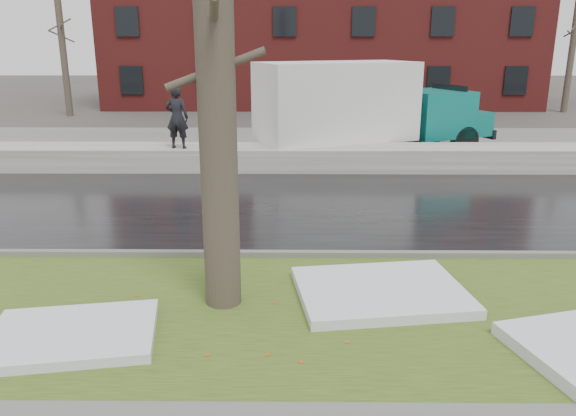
{
  "coord_description": "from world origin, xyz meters",
  "views": [
    {
      "loc": [
        0.3,
        -8.94,
        3.96
      ],
      "look_at": [
        0.21,
        0.98,
        1.0
      ],
      "focal_mm": 35.0,
      "sensor_mm": 36.0,
      "label": 1
    }
  ],
  "objects_px": {
    "box_truck": "(363,108)",
    "worker": "(177,117)",
    "fire_hydrant": "(227,251)",
    "tree": "(216,75)"
  },
  "relations": [
    {
      "from": "fire_hydrant",
      "to": "worker",
      "type": "height_order",
      "value": "worker"
    },
    {
      "from": "tree",
      "to": "fire_hydrant",
      "type": "bearing_deg",
      "value": 93.01
    },
    {
      "from": "fire_hydrant",
      "to": "box_truck",
      "type": "bearing_deg",
      "value": 47.44
    },
    {
      "from": "box_truck",
      "to": "worker",
      "type": "distance_m",
      "value": 6.35
    },
    {
      "from": "tree",
      "to": "worker",
      "type": "bearing_deg",
      "value": 105.04
    },
    {
      "from": "fire_hydrant",
      "to": "worker",
      "type": "xyz_separation_m",
      "value": [
        -2.44,
        8.23,
        1.23
      ]
    },
    {
      "from": "box_truck",
      "to": "tree",
      "type": "bearing_deg",
      "value": -130.59
    },
    {
      "from": "box_truck",
      "to": "fire_hydrant",
      "type": "bearing_deg",
      "value": -132.47
    },
    {
      "from": "fire_hydrant",
      "to": "tree",
      "type": "bearing_deg",
      "value": -110.75
    },
    {
      "from": "fire_hydrant",
      "to": "box_truck",
      "type": "distance_m",
      "value": 11.04
    }
  ]
}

